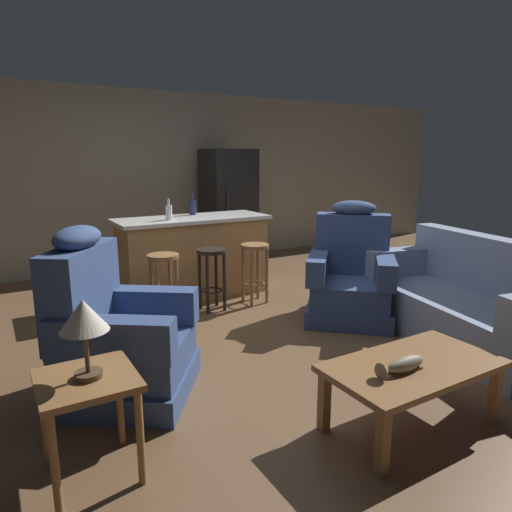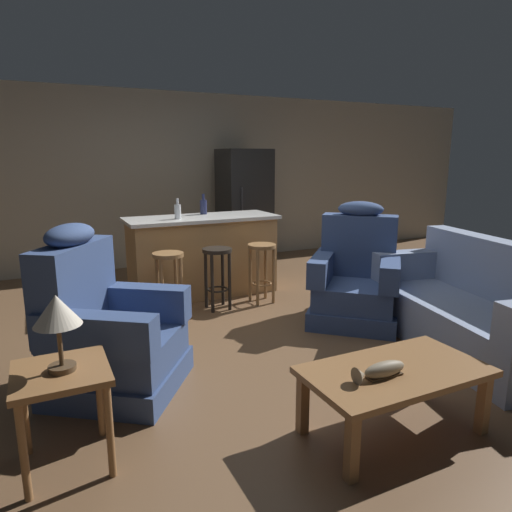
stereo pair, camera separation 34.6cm
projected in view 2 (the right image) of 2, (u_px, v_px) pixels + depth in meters
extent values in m
plane|color=brown|center=(250.00, 329.00, 4.45)|extent=(12.00, 12.00, 0.00)
cube|color=#A89E89|center=(163.00, 180.00, 6.92)|extent=(12.00, 0.05, 2.60)
cube|color=olive|center=(395.00, 372.00, 2.71)|extent=(1.10, 0.60, 0.04)
cube|color=olive|center=(352.00, 448.00, 2.33)|extent=(0.06, 0.06, 0.38)
cube|color=olive|center=(483.00, 404.00, 2.75)|extent=(0.06, 0.06, 0.38)
cube|color=olive|center=(303.00, 403.00, 2.75)|extent=(0.06, 0.06, 0.38)
cube|color=olive|center=(423.00, 371.00, 3.17)|extent=(0.06, 0.06, 0.38)
cube|color=#4C3823|center=(384.00, 375.00, 2.60)|extent=(0.22, 0.07, 0.01)
ellipsoid|color=gray|center=(385.00, 369.00, 2.59)|extent=(0.28, 0.09, 0.09)
cone|color=gray|center=(361.00, 375.00, 2.52)|extent=(0.06, 0.10, 0.10)
cube|color=#8493B2|center=(463.00, 337.00, 4.00)|extent=(1.20, 2.03, 0.20)
cube|color=#8493B2|center=(465.00, 314.00, 3.95)|extent=(1.20, 2.03, 0.22)
cube|color=#8493B2|center=(501.00, 271.00, 3.95)|extent=(0.57, 1.90, 0.52)
cube|color=#8493B2|center=(411.00, 264.00, 4.70)|extent=(0.86, 0.36, 0.28)
cube|color=#384C7A|center=(120.00, 376.00, 3.30)|extent=(1.17, 1.17, 0.18)
cube|color=#384C7A|center=(119.00, 349.00, 3.26)|extent=(1.09, 1.08, 0.24)
cube|color=#384C7A|center=(75.00, 288.00, 3.21)|extent=(0.63, 0.76, 0.64)
ellipsoid|color=#384C7A|center=(70.00, 235.00, 3.13)|extent=(0.48, 0.53, 0.16)
cube|color=#384C7A|center=(138.00, 302.00, 3.52)|extent=(0.76, 0.61, 0.26)
cube|color=#384C7A|center=(95.00, 334.00, 2.88)|extent=(0.76, 0.61, 0.26)
cube|color=#384C7A|center=(353.00, 313.00, 4.64)|extent=(1.19, 1.19, 0.18)
cube|color=#384C7A|center=(354.00, 293.00, 4.59)|extent=(1.10, 1.10, 0.24)
cube|color=#384C7A|center=(359.00, 245.00, 4.78)|extent=(0.72, 0.69, 0.64)
ellipsoid|color=#384C7A|center=(361.00, 209.00, 4.70)|extent=(0.52, 0.51, 0.16)
cube|color=#384C7A|center=(390.00, 272.00, 4.42)|extent=(0.67, 0.71, 0.26)
cube|color=#384C7A|center=(322.00, 268.00, 4.61)|extent=(0.67, 0.71, 0.26)
cube|color=olive|center=(61.00, 373.00, 2.38)|extent=(0.48, 0.48, 0.04)
cylinder|color=olive|center=(23.00, 453.00, 2.18)|extent=(0.04, 0.04, 0.52)
cylinder|color=olive|center=(110.00, 431.00, 2.35)|extent=(0.04, 0.04, 0.52)
cylinder|color=olive|center=(24.00, 412.00, 2.53)|extent=(0.04, 0.04, 0.52)
cylinder|color=olive|center=(100.00, 395.00, 2.70)|extent=(0.04, 0.04, 0.52)
cylinder|color=#4C3823|center=(62.00, 368.00, 2.37)|extent=(0.14, 0.14, 0.03)
cylinder|color=#4C3823|center=(60.00, 345.00, 2.34)|extent=(0.02, 0.02, 0.22)
cone|color=beige|center=(57.00, 310.00, 2.30)|extent=(0.24, 0.24, 0.16)
cube|color=#AD7F4C|center=(203.00, 257.00, 5.54)|extent=(1.71, 0.63, 0.91)
cube|color=silver|center=(202.00, 218.00, 5.44)|extent=(1.80, 0.70, 0.04)
cylinder|color=olive|center=(168.00, 255.00, 4.69)|extent=(0.32, 0.32, 0.04)
torus|color=olive|center=(170.00, 296.00, 4.78)|extent=(0.23, 0.23, 0.02)
cylinder|color=olive|center=(162.00, 290.00, 4.63)|extent=(0.04, 0.04, 0.64)
cylinder|color=olive|center=(181.00, 288.00, 4.72)|extent=(0.04, 0.04, 0.64)
cylinder|color=olive|center=(158.00, 285.00, 4.81)|extent=(0.04, 0.04, 0.64)
cylinder|color=olive|center=(176.00, 283.00, 4.89)|extent=(0.04, 0.04, 0.64)
cylinder|color=black|center=(217.00, 250.00, 4.92)|extent=(0.32, 0.32, 0.04)
torus|color=black|center=(218.00, 289.00, 5.01)|extent=(0.23, 0.23, 0.02)
cylinder|color=black|center=(212.00, 284.00, 4.86)|extent=(0.04, 0.04, 0.64)
cylinder|color=black|center=(230.00, 282.00, 4.95)|extent=(0.04, 0.04, 0.64)
cylinder|color=black|center=(206.00, 279.00, 5.04)|extent=(0.04, 0.04, 0.64)
cylinder|color=black|center=(223.00, 277.00, 5.12)|extent=(0.04, 0.04, 0.64)
cylinder|color=olive|center=(262.00, 246.00, 5.15)|extent=(0.32, 0.32, 0.04)
torus|color=olive|center=(262.00, 283.00, 5.24)|extent=(0.23, 0.23, 0.02)
cylinder|color=olive|center=(258.00, 278.00, 5.09)|extent=(0.04, 0.04, 0.64)
cylinder|color=olive|center=(274.00, 276.00, 5.18)|extent=(0.04, 0.04, 0.64)
cylinder|color=olive|center=(250.00, 274.00, 5.27)|extent=(0.04, 0.04, 0.64)
cylinder|color=olive|center=(266.00, 272.00, 5.35)|extent=(0.04, 0.04, 0.64)
cube|color=black|center=(244.00, 208.00, 6.97)|extent=(0.70, 0.66, 1.76)
cylinder|color=#333338|center=(242.00, 205.00, 6.56)|extent=(0.02, 0.02, 0.50)
cylinder|color=silver|center=(178.00, 212.00, 5.20)|extent=(0.07, 0.07, 0.17)
cylinder|color=silver|center=(177.00, 201.00, 5.17)|extent=(0.03, 0.03, 0.07)
cylinder|color=#23284C|center=(203.00, 207.00, 5.63)|extent=(0.08, 0.08, 0.18)
cylinder|color=#23284C|center=(203.00, 197.00, 5.61)|extent=(0.03, 0.03, 0.08)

